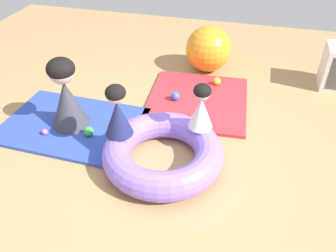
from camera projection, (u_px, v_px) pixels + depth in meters
ground_plane at (159, 157)px, 3.52m from camera, size 8.00×8.00×0.00m
gym_mat_far_left at (197, 101)px, 4.33m from camera, size 1.29×1.36×0.04m
gym_mat_far_right at (72, 125)px, 3.92m from camera, size 1.56×1.12×0.04m
inflatable_cushion at (163, 152)px, 3.36m from camera, size 1.18×1.18×0.28m
child_in_white at (201, 107)px, 3.33m from camera, size 0.34×0.34×0.48m
child_in_navy at (117, 111)px, 3.23m from camera, size 0.39×0.39×0.53m
adult_seated at (66, 94)px, 3.67m from camera, size 0.48×0.48×0.81m
play_ball_blue at (175, 96)px, 4.27m from camera, size 0.11×0.11×0.11m
play_ball_pink at (45, 132)px, 3.73m from camera, size 0.06×0.06×0.06m
play_ball_red at (191, 117)px, 3.95m from camera, size 0.07×0.07×0.07m
play_ball_yellow at (217, 81)px, 4.58m from camera, size 0.10×0.10×0.10m
play_ball_green at (89, 131)px, 3.70m from camera, size 0.11×0.11×0.11m
play_ball_orange at (66, 104)px, 4.15m from camera, size 0.08×0.08×0.08m
exercise_ball_large at (208, 49)px, 4.84m from camera, size 0.64×0.64×0.64m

